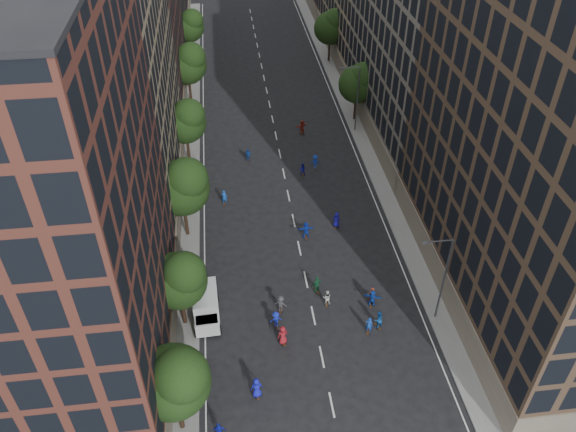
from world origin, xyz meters
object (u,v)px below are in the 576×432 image
object	(u,v)px
streetlamp_near	(442,275)
skater_1	(369,325)
streetlamp_far	(356,95)
cargo_van	(206,306)
skater_0	(257,388)
skater_2	(378,320)

from	to	relation	value
streetlamp_near	skater_1	xyz separation A→B (m)	(-5.98, -0.88, -4.33)
streetlamp_far	cargo_van	world-z (taller)	streetlamp_far
cargo_van	skater_1	bearing A→B (deg)	-16.19
skater_0	skater_1	xyz separation A→B (m)	(9.96, 5.11, -0.13)
skater_0	skater_1	bearing A→B (deg)	-162.77
skater_2	streetlamp_far	bearing A→B (deg)	-121.00
streetlamp_far	skater_2	size ratio (longest dim) A/B	5.20
skater_0	skater_2	xyz separation A→B (m)	(10.87, 5.57, -0.10)
streetlamp_near	streetlamp_far	xyz separation A→B (m)	(0.00, 33.00, 0.00)
skater_1	streetlamp_far	bearing A→B (deg)	-77.10
skater_1	skater_2	size ratio (longest dim) A/B	0.96
streetlamp_far	skater_0	bearing A→B (deg)	-112.23
cargo_van	streetlamp_near	bearing A→B (deg)	-9.58
skater_0	skater_2	size ratio (longest dim) A/B	1.11
streetlamp_far	skater_0	distance (m)	42.33
streetlamp_near	skater_0	bearing A→B (deg)	-159.40
cargo_van	skater_0	bearing A→B (deg)	-68.60
streetlamp_near	skater_1	distance (m)	7.44
streetlamp_far	skater_0	size ratio (longest dim) A/B	4.68
skater_2	skater_0	bearing A→B (deg)	4.72
streetlamp_near	cargo_van	xyz separation A→B (m)	(-19.67, 2.48, -3.81)
streetlamp_near	streetlamp_far	bearing A→B (deg)	90.00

